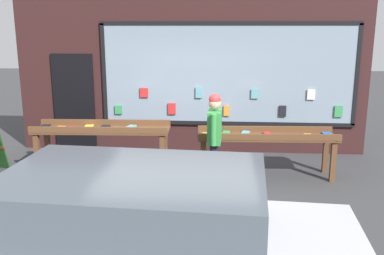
{
  "coord_description": "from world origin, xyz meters",
  "views": [
    {
      "loc": [
        0.71,
        -6.67,
        2.68
      ],
      "look_at": [
        0.17,
        0.61,
        0.93
      ],
      "focal_mm": 40.0,
      "sensor_mm": 36.0,
      "label": 1
    }
  ],
  "objects_px": {
    "display_table_left": "(102,133)",
    "display_table_right": "(267,139)",
    "person_browsing": "(214,134)",
    "small_dog": "(191,173)",
    "parked_car": "(135,241)"
  },
  "relations": [
    {
      "from": "display_table_left",
      "to": "small_dog",
      "type": "distance_m",
      "value": 1.9
    },
    {
      "from": "parked_car",
      "to": "display_table_right",
      "type": "bearing_deg",
      "value": 71.79
    },
    {
      "from": "display_table_left",
      "to": "parked_car",
      "type": "bearing_deg",
      "value": -70.08
    },
    {
      "from": "small_dog",
      "to": "person_browsing",
      "type": "bearing_deg",
      "value": -71.62
    },
    {
      "from": "display_table_right",
      "to": "person_browsing",
      "type": "relative_size",
      "value": 1.56
    },
    {
      "from": "display_table_left",
      "to": "display_table_right",
      "type": "xyz_separation_m",
      "value": [
        3.0,
        0.0,
        -0.06
      ]
    },
    {
      "from": "display_table_left",
      "to": "parked_car",
      "type": "height_order",
      "value": "parked_car"
    },
    {
      "from": "small_dog",
      "to": "display_table_left",
      "type": "bearing_deg",
      "value": 67.47
    },
    {
      "from": "display_table_left",
      "to": "display_table_right",
      "type": "height_order",
      "value": "display_table_left"
    },
    {
      "from": "display_table_right",
      "to": "small_dog",
      "type": "distance_m",
      "value": 1.54
    },
    {
      "from": "display_table_left",
      "to": "small_dog",
      "type": "xyz_separation_m",
      "value": [
        1.7,
        -0.69,
        -0.49
      ]
    },
    {
      "from": "display_table_left",
      "to": "person_browsing",
      "type": "height_order",
      "value": "person_browsing"
    },
    {
      "from": "display_table_right",
      "to": "small_dog",
      "type": "height_order",
      "value": "display_table_right"
    },
    {
      "from": "display_table_right",
      "to": "person_browsing",
      "type": "distance_m",
      "value": 1.11
    },
    {
      "from": "display_table_right",
      "to": "small_dog",
      "type": "relative_size",
      "value": 4.12
    }
  ]
}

